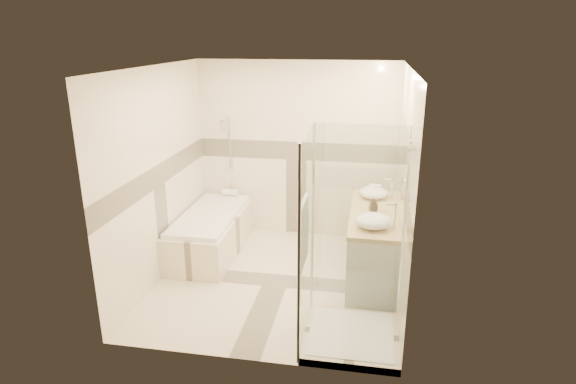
% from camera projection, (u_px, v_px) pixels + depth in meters
% --- Properties ---
extents(room, '(2.82, 3.02, 2.52)m').
position_uv_depth(room, '(280.00, 181.00, 5.41)').
color(room, beige).
rests_on(room, ground).
extents(bathtub, '(0.75, 1.70, 0.56)m').
position_uv_depth(bathtub, '(211.00, 231.00, 6.48)').
color(bathtub, beige).
rests_on(bathtub, ground).
extents(vanity, '(0.58, 1.62, 0.85)m').
position_uv_depth(vanity, '(373.00, 245.00, 5.76)').
color(vanity, silver).
rests_on(vanity, ground).
extents(shower_enclosure, '(0.96, 0.93, 2.04)m').
position_uv_depth(shower_enclosure, '(341.00, 290.00, 4.60)').
color(shower_enclosure, beige).
rests_on(shower_enclosure, ground).
extents(vessel_sink_near, '(0.36, 0.36, 0.14)m').
position_uv_depth(vessel_sink_near, '(374.00, 192.00, 6.07)').
color(vessel_sink_near, white).
rests_on(vessel_sink_near, vanity).
extents(vessel_sink_far, '(0.38, 0.38, 0.15)m').
position_uv_depth(vessel_sink_far, '(373.00, 221.00, 5.15)').
color(vessel_sink_far, white).
rests_on(vessel_sink_far, vanity).
extents(faucet_near, '(0.11, 0.03, 0.27)m').
position_uv_depth(faucet_near, '(392.00, 187.00, 6.01)').
color(faucet_near, silver).
rests_on(faucet_near, vanity).
extents(faucet_far, '(0.12, 0.03, 0.30)m').
position_uv_depth(faucet_far, '(394.00, 214.00, 5.08)').
color(faucet_far, silver).
rests_on(faucet_far, vanity).
extents(amenity_bottle_a, '(0.09, 0.10, 0.18)m').
position_uv_depth(amenity_bottle_a, '(374.00, 206.00, 5.56)').
color(amenity_bottle_a, black).
rests_on(amenity_bottle_a, vanity).
extents(amenity_bottle_b, '(0.14, 0.14, 0.15)m').
position_uv_depth(amenity_bottle_b, '(373.00, 205.00, 5.61)').
color(amenity_bottle_b, black).
rests_on(amenity_bottle_b, vanity).
extents(folded_towels, '(0.20, 0.28, 0.08)m').
position_uv_depth(folded_towels, '(374.00, 190.00, 6.29)').
color(folded_towels, white).
rests_on(folded_towels, vanity).
extents(rolled_towel, '(0.22, 0.10, 0.10)m').
position_uv_depth(rolled_towel, '(231.00, 193.00, 7.06)').
color(rolled_towel, white).
rests_on(rolled_towel, bathtub).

